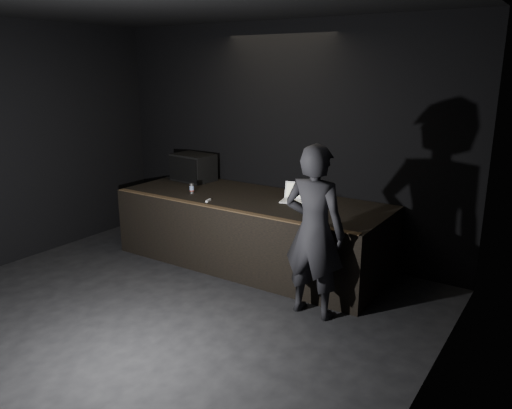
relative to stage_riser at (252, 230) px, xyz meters
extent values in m
plane|color=black|center=(0.00, -2.73, -0.50)|extent=(7.00, 7.00, 0.00)
cube|color=black|center=(0.00, 0.77, 1.25)|extent=(6.00, 0.10, 3.50)
cube|color=black|center=(3.00, -2.73, 1.25)|extent=(0.10, 7.00, 3.50)
cube|color=black|center=(0.00, 0.00, 0.00)|extent=(4.00, 1.50, 1.00)
cube|color=brown|center=(0.00, -0.71, 0.51)|extent=(3.92, 0.10, 0.01)
cube|color=black|center=(-1.45, 0.42, 0.72)|extent=(0.70, 0.52, 0.45)
cube|color=black|center=(-1.47, 0.17, 0.72)|extent=(0.63, 0.07, 0.39)
cylinder|color=black|center=(-1.53, 0.31, 0.51)|extent=(0.88, 0.07, 0.02)
cube|color=white|center=(0.64, 0.12, 0.51)|extent=(0.41, 0.33, 0.02)
cube|color=silver|center=(0.64, 0.12, 0.52)|extent=(0.33, 0.21, 0.00)
cube|color=white|center=(0.60, 0.28, 0.63)|extent=(0.37, 0.16, 0.23)
cube|color=#D68B3E|center=(0.60, 0.27, 0.63)|extent=(0.32, 0.13, 0.19)
cylinder|color=silver|center=(-0.89, -0.28, 0.58)|extent=(0.06, 0.06, 0.15)
cylinder|color=#1A4292|center=(-0.89, -0.28, 0.58)|extent=(0.06, 0.06, 0.07)
cylinder|color=maroon|center=(-0.89, -0.28, 0.54)|extent=(0.06, 0.06, 0.01)
cylinder|color=white|center=(0.97, 0.29, 0.55)|extent=(0.08, 0.08, 0.10)
cube|color=silver|center=(-0.39, -0.51, 0.51)|extent=(0.06, 0.14, 0.02)
imported|color=black|center=(1.50, -0.95, 0.52)|extent=(0.74, 0.49, 2.04)
camera|label=1|loc=(3.92, -5.82, 2.33)|focal=35.00mm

